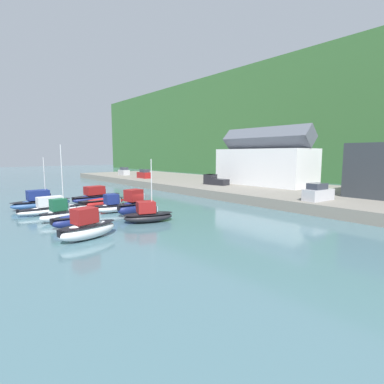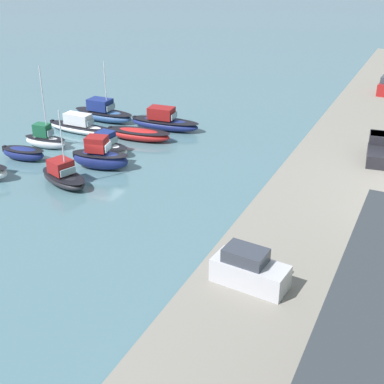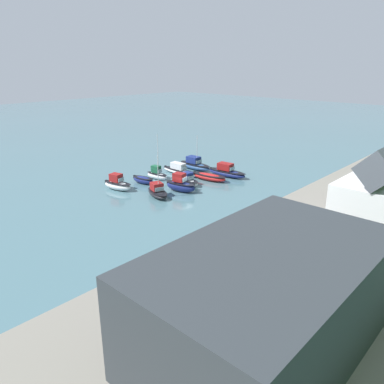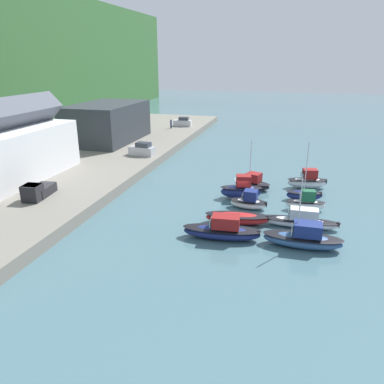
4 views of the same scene
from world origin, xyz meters
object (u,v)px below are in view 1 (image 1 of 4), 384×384
at_px(parked_car_2, 124,172).
at_px(parked_car_0, 144,174).
at_px(moored_boat_8, 73,220).
at_px(parked_car_3, 318,193).
at_px(moored_boat_4, 148,215).
at_px(moored_boat_7, 61,213).
at_px(moored_boat_5, 41,202).
at_px(moored_boat_6, 53,208).
at_px(pickup_truck_0, 214,180).
at_px(moored_boat_1, 102,202).
at_px(moored_boat_2, 113,206).
at_px(moored_boat_3, 135,205).
at_px(moored_boat_0, 97,197).
at_px(moored_boat_9, 87,228).

bearing_deg(parked_car_2, parked_car_0, -89.75).
bearing_deg(moored_boat_8, parked_car_3, 59.59).
height_order(moored_boat_4, moored_boat_7, moored_boat_7).
height_order(moored_boat_5, moored_boat_8, moored_boat_5).
bearing_deg(moored_boat_6, parked_car_2, 142.07).
height_order(moored_boat_4, pickup_truck_0, moored_boat_4).
distance_m(moored_boat_1, moored_boat_2, 4.68).
distance_m(moored_boat_6, pickup_truck_0, 29.57).
relative_size(moored_boat_3, parked_car_2, 1.25).
height_order(moored_boat_8, parked_car_0, parked_car_0).
distance_m(moored_boat_6, parked_car_2, 47.23).
distance_m(moored_boat_0, parked_car_3, 30.32).
xyz_separation_m(moored_boat_7, parked_car_0, (-29.55, 27.96, 1.37)).
distance_m(moored_boat_4, moored_boat_8, 7.27).
xyz_separation_m(moored_boat_1, parked_car_3, (20.29, 19.08, 1.65)).
height_order(moored_boat_7, parked_car_0, moored_boat_7).
xyz_separation_m(moored_boat_0, moored_boat_2, (8.53, -1.52, -0.07)).
xyz_separation_m(moored_boat_4, moored_boat_5, (-15.53, -6.51, 0.11)).
height_order(moored_boat_5, pickup_truck_0, moored_boat_5).
relative_size(moored_boat_0, moored_boat_3, 1.43).
xyz_separation_m(moored_boat_0, moored_boat_3, (11.65, -0.19, 0.24)).
height_order(moored_boat_4, parked_car_3, moored_boat_4).
height_order(moored_boat_0, parked_car_2, parked_car_2).
xyz_separation_m(parked_car_0, pickup_truck_0, (21.85, 2.07, -0.10)).
height_order(moored_boat_2, moored_boat_9, moored_boat_9).
relative_size(moored_boat_1, parked_car_0, 1.63).
bearing_deg(parked_car_0, pickup_truck_0, -81.46).
bearing_deg(moored_boat_6, moored_boat_1, 96.73).
height_order(moored_boat_1, moored_boat_9, moored_boat_9).
height_order(parked_car_3, pickup_truck_0, parked_car_3).
bearing_deg(moored_boat_5, moored_boat_6, 3.23).
xyz_separation_m(moored_boat_0, parked_car_2, (-32.75, 21.40, 1.40)).
relative_size(parked_car_0, pickup_truck_0, 0.87).
xyz_separation_m(moored_boat_1, moored_boat_8, (9.10, -6.91, 0.04)).
relative_size(moored_boat_8, parked_car_3, 1.03).
distance_m(moored_boat_2, moored_boat_7, 6.52).
distance_m(moored_boat_2, moored_boat_9, 11.58).
bearing_deg(moored_boat_9, moored_boat_5, 165.51).
relative_size(moored_boat_4, parked_car_2, 1.49).
relative_size(moored_boat_0, parked_car_2, 1.79).
bearing_deg(parked_car_2, parked_car_3, -86.87).
bearing_deg(moored_boat_8, moored_boat_2, 118.50).
bearing_deg(moored_boat_9, moored_boat_8, 162.08).
xyz_separation_m(moored_boat_2, moored_boat_4, (7.28, 0.46, -0.02)).
xyz_separation_m(parked_car_2, pickup_truck_0, (34.75, 0.69, -0.10)).
relative_size(moored_boat_9, parked_car_0, 1.29).
bearing_deg(moored_boat_9, moored_boat_0, 143.04).
distance_m(moored_boat_0, moored_boat_5, 7.57).
bearing_deg(moored_boat_4, parked_car_0, 168.27).
relative_size(moored_boat_5, parked_car_0, 1.70).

